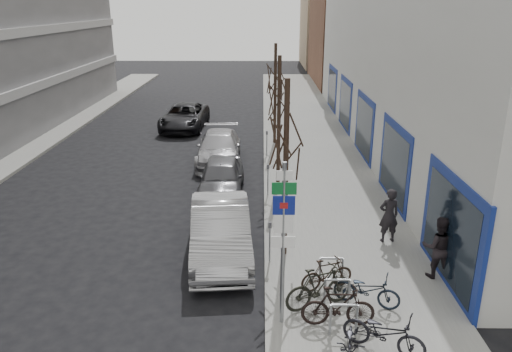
{
  "coord_description": "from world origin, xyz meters",
  "views": [
    {
      "loc": [
        1.91,
        -10.27,
        7.42
      ],
      "look_at": [
        1.71,
        5.43,
        2.0
      ],
      "focal_mm": 35.0,
      "sensor_mm": 36.0,
      "label": 1
    }
  ],
  "objects_px": {
    "tree_far": "(275,70)",
    "parked_car_mid": "(221,177)",
    "bike_far_curb": "(384,329)",
    "bike_rack": "(337,290)",
    "bike_near_right": "(338,306)",
    "bike_mid_curb": "(367,287)",
    "highway_sign_pole": "(283,235)",
    "pedestrian_far": "(438,247)",
    "meter_mid": "(268,177)",
    "bike_far_inner": "(327,274)",
    "tree_near": "(287,128)",
    "meter_back": "(267,141)",
    "bike_mid_inner": "(319,287)",
    "pedestrian_near": "(389,215)",
    "tree_mid": "(279,90)",
    "parked_car_back": "(219,148)",
    "bike_near_left": "(350,345)",
    "lane_car": "(184,117)",
    "parked_car_front": "(221,231)",
    "meter_front": "(270,238)"
  },
  "relations": [
    {
      "from": "bike_far_inner",
      "to": "bike_mid_inner",
      "type": "bearing_deg",
      "value": 140.33
    },
    {
      "from": "bike_far_inner",
      "to": "parked_car_back",
      "type": "height_order",
      "value": "parked_car_back"
    },
    {
      "from": "parked_car_front",
      "to": "meter_mid",
      "type": "bearing_deg",
      "value": 67.26
    },
    {
      "from": "meter_mid",
      "to": "bike_near_left",
      "type": "relative_size",
      "value": 0.79
    },
    {
      "from": "bike_mid_curb",
      "to": "bike_far_curb",
      "type": "height_order",
      "value": "bike_far_curb"
    },
    {
      "from": "pedestrian_near",
      "to": "bike_mid_curb",
      "type": "bearing_deg",
      "value": 59.4
    },
    {
      "from": "parked_car_back",
      "to": "pedestrian_far",
      "type": "height_order",
      "value": "pedestrian_far"
    },
    {
      "from": "pedestrian_far",
      "to": "bike_mid_inner",
      "type": "bearing_deg",
      "value": 33.36
    },
    {
      "from": "bike_far_inner",
      "to": "meter_mid",
      "type": "bearing_deg",
      "value": -7.93
    },
    {
      "from": "tree_far",
      "to": "parked_car_mid",
      "type": "bearing_deg",
      "value": -107.17
    },
    {
      "from": "bike_far_curb",
      "to": "bike_far_inner",
      "type": "distance_m",
      "value": 2.71
    },
    {
      "from": "pedestrian_far",
      "to": "parked_car_mid",
      "type": "bearing_deg",
      "value": -36.63
    },
    {
      "from": "tree_near",
      "to": "meter_back",
      "type": "xyz_separation_m",
      "value": [
        -0.45,
        10.5,
        -3.19
      ]
    },
    {
      "from": "parked_car_back",
      "to": "pedestrian_near",
      "type": "height_order",
      "value": "pedestrian_near"
    },
    {
      "from": "bike_near_right",
      "to": "highway_sign_pole",
      "type": "bearing_deg",
      "value": 85.09
    },
    {
      "from": "bike_mid_inner",
      "to": "bike_near_right",
      "type": "bearing_deg",
      "value": -178.24
    },
    {
      "from": "highway_sign_pole",
      "to": "parked_car_mid",
      "type": "distance_m",
      "value": 9.32
    },
    {
      "from": "bike_far_curb",
      "to": "parked_car_back",
      "type": "xyz_separation_m",
      "value": [
        -4.8,
        14.28,
        0.03
      ]
    },
    {
      "from": "bike_far_curb",
      "to": "meter_back",
      "type": "bearing_deg",
      "value": 36.84
    },
    {
      "from": "meter_front",
      "to": "bike_far_curb",
      "type": "xyz_separation_m",
      "value": [
        2.45,
        -4.06,
        -0.2
      ]
    },
    {
      "from": "highway_sign_pole",
      "to": "bike_near_left",
      "type": "relative_size",
      "value": 2.61
    },
    {
      "from": "lane_car",
      "to": "parked_car_front",
      "type": "bearing_deg",
      "value": -75.31
    },
    {
      "from": "meter_mid",
      "to": "pedestrian_near",
      "type": "bearing_deg",
      "value": -47.16
    },
    {
      "from": "bike_near_right",
      "to": "bike_far_curb",
      "type": "bearing_deg",
      "value": -135.8
    },
    {
      "from": "bike_near_left",
      "to": "pedestrian_far",
      "type": "xyz_separation_m",
      "value": [
        3.01,
        3.7,
        0.43
      ]
    },
    {
      "from": "bike_near_left",
      "to": "bike_far_inner",
      "type": "bearing_deg",
      "value": 103.67
    },
    {
      "from": "bike_near_left",
      "to": "bike_mid_curb",
      "type": "bearing_deg",
      "value": 81.85
    },
    {
      "from": "tree_near",
      "to": "meter_front",
      "type": "height_order",
      "value": "tree_near"
    },
    {
      "from": "bike_rack",
      "to": "pedestrian_far",
      "type": "bearing_deg",
      "value": 27.96
    },
    {
      "from": "highway_sign_pole",
      "to": "pedestrian_far",
      "type": "height_order",
      "value": "highway_sign_pole"
    },
    {
      "from": "tree_mid",
      "to": "meter_mid",
      "type": "relative_size",
      "value": 4.33
    },
    {
      "from": "bike_rack",
      "to": "tree_near",
      "type": "distance_m",
      "value": 4.66
    },
    {
      "from": "parked_car_mid",
      "to": "pedestrian_near",
      "type": "relative_size",
      "value": 2.43
    },
    {
      "from": "bike_near_right",
      "to": "bike_mid_curb",
      "type": "height_order",
      "value": "bike_near_right"
    },
    {
      "from": "parked_car_mid",
      "to": "pedestrian_near",
      "type": "xyz_separation_m",
      "value": [
        5.71,
        -4.51,
        0.3
      ]
    },
    {
      "from": "parked_car_back",
      "to": "meter_front",
      "type": "bearing_deg",
      "value": -78.7
    },
    {
      "from": "bike_rack",
      "to": "tree_far",
      "type": "xyz_separation_m",
      "value": [
        -1.2,
        15.9,
        3.44
      ]
    },
    {
      "from": "meter_back",
      "to": "bike_mid_inner",
      "type": "distance_m",
      "value": 13.42
    },
    {
      "from": "bike_mid_inner",
      "to": "bike_far_inner",
      "type": "xyz_separation_m",
      "value": [
        0.3,
        0.84,
        -0.11
      ]
    },
    {
      "from": "meter_front",
      "to": "parked_car_front",
      "type": "xyz_separation_m",
      "value": [
        -1.51,
        0.64,
        -0.08
      ]
    },
    {
      "from": "bike_near_right",
      "to": "bike_far_inner",
      "type": "distance_m",
      "value": 1.62
    },
    {
      "from": "bike_far_curb",
      "to": "bike_rack",
      "type": "bearing_deg",
      "value": 53.18
    },
    {
      "from": "tree_mid",
      "to": "parked_car_back",
      "type": "height_order",
      "value": "tree_mid"
    },
    {
      "from": "parked_car_back",
      "to": "pedestrian_near",
      "type": "xyz_separation_m",
      "value": [
        6.16,
        -8.83,
        0.3
      ]
    },
    {
      "from": "meter_mid",
      "to": "meter_back",
      "type": "relative_size",
      "value": 1.0
    },
    {
      "from": "bike_near_left",
      "to": "parked_car_front",
      "type": "relative_size",
      "value": 0.32
    },
    {
      "from": "tree_mid",
      "to": "parked_car_back",
      "type": "xyz_separation_m",
      "value": [
        -2.8,
        3.22,
        -3.35
      ]
    },
    {
      "from": "meter_mid",
      "to": "bike_far_inner",
      "type": "height_order",
      "value": "meter_mid"
    },
    {
      "from": "parked_car_mid",
      "to": "lane_car",
      "type": "distance_m",
      "value": 11.88
    },
    {
      "from": "parked_car_mid",
      "to": "lane_car",
      "type": "relative_size",
      "value": 0.8
    }
  ]
}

